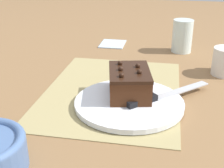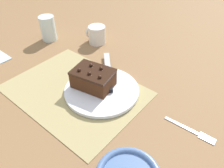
{
  "view_description": "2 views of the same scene",
  "coord_description": "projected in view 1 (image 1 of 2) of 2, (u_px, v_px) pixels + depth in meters",
  "views": [
    {
      "loc": [
        -0.72,
        -0.13,
        0.35
      ],
      "look_at": [
        -0.1,
        -0.02,
        0.07
      ],
      "focal_mm": 50.0,
      "sensor_mm": 36.0,
      "label": 1
    },
    {
      "loc": [
        -0.46,
        0.36,
        0.5
      ],
      "look_at": [
        -0.11,
        -0.06,
        0.05
      ],
      "focal_mm": 35.0,
      "sensor_mm": 36.0,
      "label": 2
    }
  ],
  "objects": [
    {
      "name": "cake_plate",
      "position": [
        129.0,
        103.0,
        0.72
      ],
      "size": [
        0.25,
        0.25,
        0.01
      ],
      "color": "white",
      "rests_on": "placemat_woven"
    },
    {
      "name": "chocolate_cake",
      "position": [
        129.0,
        82.0,
        0.74
      ],
      "size": [
        0.15,
        0.12,
        0.07
      ],
      "rotation": [
        0.0,
        0.0,
        0.2
      ],
      "color": "#472614",
      "rests_on": "cake_plate"
    },
    {
      "name": "folded_napkin",
      "position": [
        113.0,
        43.0,
        1.18
      ],
      "size": [
        0.11,
        0.09,
        0.01
      ],
      "primitive_type": "cube",
      "color": "silver",
      "rests_on": "ground_plane"
    },
    {
      "name": "ground_plane",
      "position": [
        113.0,
        91.0,
        0.81
      ],
      "size": [
        3.0,
        3.0,
        0.0
      ],
      "primitive_type": "plane",
      "color": "olive"
    },
    {
      "name": "placemat_woven",
      "position": [
        113.0,
        90.0,
        0.81
      ],
      "size": [
        0.46,
        0.34,
        0.0
      ],
      "primitive_type": "cube",
      "color": "tan",
      "rests_on": "ground_plane"
    },
    {
      "name": "drinking_glass",
      "position": [
        182.0,
        36.0,
        1.08
      ],
      "size": [
        0.07,
        0.07,
        0.11
      ],
      "color": "silver",
      "rests_on": "ground_plane"
    },
    {
      "name": "serving_knife",
      "position": [
        156.0,
        97.0,
        0.73
      ],
      "size": [
        0.19,
        0.2,
        0.01
      ],
      "rotation": [
        0.0,
        0.0,
        3.91
      ],
      "color": "black",
      "rests_on": "cake_plate"
    }
  ]
}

